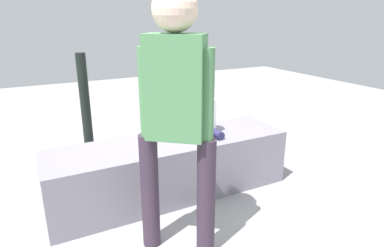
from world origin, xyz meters
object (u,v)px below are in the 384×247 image
cake_plate (173,135)px  child_seated (204,112)px  handbag_brown_canvas (222,140)px  adult_standing (176,105)px  cake_box_white (132,160)px  handbag_black_leather (167,153)px  gift_bag (193,142)px  water_bottle_near_gift (77,173)px  party_cup_red (57,161)px

cake_plate → child_seated: bearing=-11.5°
cake_plate → handbag_brown_canvas: 1.14m
adult_standing → cake_box_white: 1.73m
child_seated → handbag_black_leather: child_seated is taller
cake_plate → gift_bag: size_ratio=0.61×
handbag_black_leather → handbag_brown_canvas: (0.73, 0.01, 0.02)m
adult_standing → cake_plate: 0.99m
adult_standing → water_bottle_near_gift: (-0.47, 1.32, -0.94)m
child_seated → cake_plate: size_ratio=2.16×
child_seated → gift_bag: child_seated is taller
adult_standing → handbag_brown_canvas: adult_standing is taller
gift_bag → cake_box_white: gift_bag is taller
gift_bag → child_seated: bearing=-109.9°
water_bottle_near_gift → handbag_black_leather: size_ratio=0.65×
adult_standing → party_cup_red: (-0.61, 1.80, -0.98)m
child_seated → adult_standing: 1.00m
cake_box_white → handbag_black_leather: handbag_black_leather is taller
cake_box_white → handbag_brown_canvas: 1.11m
water_bottle_near_gift → handbag_black_leather: handbag_black_leather is taller
child_seated → handbag_black_leather: 0.88m
adult_standing → handbag_black_leather: size_ratio=5.11×
child_seated → party_cup_red: 1.75m
adult_standing → water_bottle_near_gift: 1.69m
child_seated → gift_bag: size_ratio=1.30×
cake_box_white → handbag_black_leather: (0.38, -0.07, 0.04)m
gift_bag → cake_box_white: 0.73m
child_seated → adult_standing: adult_standing is taller
cake_plate → handbag_brown_canvas: size_ratio=0.61×
cake_plate → party_cup_red: size_ratio=1.89×
adult_standing → handbag_brown_canvas: 2.04m
water_bottle_near_gift → cake_box_white: size_ratio=0.66×
child_seated → handbag_brown_canvas: bearing=45.6°
handbag_brown_canvas → handbag_black_leather: bearing=-179.0°
child_seated → handbag_black_leather: size_ratio=1.44×
cake_box_white → handbag_black_leather: bearing=-11.1°
water_bottle_near_gift → gift_bag: bearing=3.1°
water_bottle_near_gift → cake_box_white: bearing=10.1°
gift_bag → water_bottle_near_gift: size_ratio=1.69×
handbag_black_leather → water_bottle_near_gift: bearing=-178.2°
adult_standing → cake_box_white: adult_standing is taller
adult_standing → cake_plate: (0.32, 0.79, -0.50)m
cake_plate → handbag_black_leather: bearing=72.5°
gift_bag → cake_box_white: bearing=177.4°
cake_plate → water_bottle_near_gift: size_ratio=1.02×
cake_plate → water_bottle_near_gift: 1.04m
water_bottle_near_gift → party_cup_red: water_bottle_near_gift is taller
cake_plate → cake_box_white: (-0.20, 0.64, -0.46)m
adult_standing → handbag_brown_canvas: bearing=48.0°
cake_plate → cake_box_white: cake_plate is taller
cake_box_white → gift_bag: bearing=-2.6°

